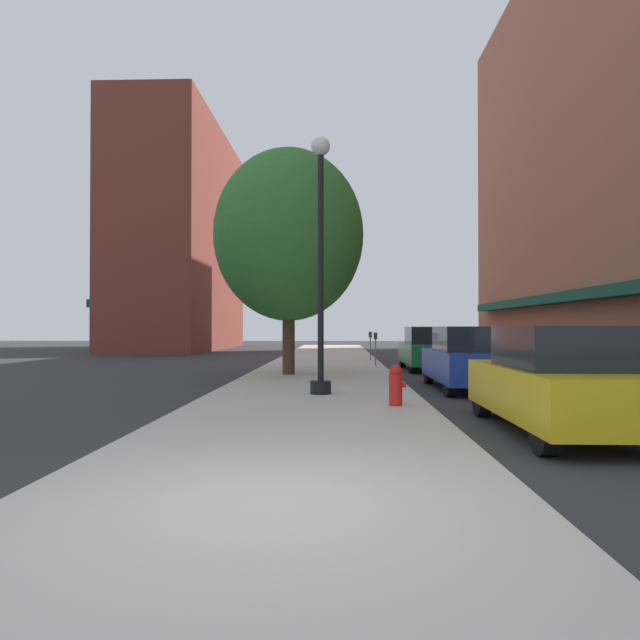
% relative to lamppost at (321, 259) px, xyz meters
% --- Properties ---
extents(ground_plane, '(90.00, 90.00, 0.00)m').
position_rel_lamppost_xyz_m(ground_plane, '(3.82, 9.93, -3.20)').
color(ground_plane, '#2D2D30').
extents(sidewalk_slab, '(4.80, 50.00, 0.12)m').
position_rel_lamppost_xyz_m(sidewalk_slab, '(-0.18, 10.93, -3.14)').
color(sidewalk_slab, '#B7B2A8').
rests_on(sidewalk_slab, ground).
extents(building_far_background, '(6.80, 18.00, 16.19)m').
position_rel_lamppost_xyz_m(building_far_background, '(-11.20, 28.93, 4.87)').
color(building_far_background, brown).
rests_on(building_far_background, ground).
extents(lamppost, '(0.48, 0.48, 5.90)m').
position_rel_lamppost_xyz_m(lamppost, '(0.00, 0.00, 0.00)').
color(lamppost, black).
rests_on(lamppost, sidewalk_slab).
extents(fire_hydrant, '(0.33, 0.26, 0.79)m').
position_rel_lamppost_xyz_m(fire_hydrant, '(1.52, -1.89, -2.68)').
color(fire_hydrant, red).
rests_on(fire_hydrant, sidewalk_slab).
extents(parking_meter_near, '(0.14, 0.09, 1.31)m').
position_rel_lamppost_xyz_m(parking_meter_near, '(1.87, 13.26, -2.25)').
color(parking_meter_near, slate).
rests_on(parking_meter_near, sidewalk_slab).
extents(parking_meter_far, '(0.14, 0.09, 1.31)m').
position_rel_lamppost_xyz_m(parking_meter_far, '(1.87, 9.60, -2.25)').
color(parking_meter_far, slate).
rests_on(parking_meter_far, sidewalk_slab).
extents(tree_near, '(4.84, 4.84, 7.29)m').
position_rel_lamppost_xyz_m(tree_near, '(-1.21, 5.37, 1.41)').
color(tree_near, '#422D1E').
rests_on(tree_near, sidewalk_slab).
extents(car_yellow, '(1.80, 4.30, 1.66)m').
position_rel_lamppost_xyz_m(car_yellow, '(3.82, -4.11, -2.39)').
color(car_yellow, black).
rests_on(car_yellow, ground).
extents(car_blue, '(1.80, 4.30, 1.66)m').
position_rel_lamppost_xyz_m(car_blue, '(3.82, 2.07, -2.39)').
color(car_blue, black).
rests_on(car_blue, ground).
extents(car_green, '(1.80, 4.30, 1.66)m').
position_rel_lamppost_xyz_m(car_green, '(3.82, 8.83, -2.39)').
color(car_green, black).
rests_on(car_green, ground).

